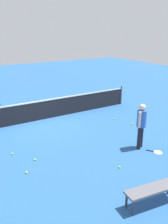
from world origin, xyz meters
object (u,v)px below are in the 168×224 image
at_px(tennis_racket_near_player, 157,152).
at_px(tennis_ball_stray_left, 35,159).
at_px(tennis_ball_baseline, 119,167).
at_px(tennis_ball_stray_right, 131,124).
at_px(courtside_bench, 153,190).
at_px(tennis_ball_by_net, 114,119).
at_px(player_near_side, 141,122).
at_px(tennis_ball_near_player, 12,154).
at_px(tennis_ball_midcourt, 26,172).

height_order(tennis_racket_near_player, tennis_ball_stray_left, tennis_ball_stray_left).
height_order(tennis_ball_baseline, tennis_ball_stray_right, same).
bearing_deg(courtside_bench, tennis_ball_baseline, 76.89).
height_order(tennis_racket_near_player, tennis_ball_stray_right, tennis_ball_stray_right).
xyz_separation_m(tennis_racket_near_player, tennis_ball_by_net, (0.82, 3.49, 0.02)).
distance_m(player_near_side, tennis_ball_baseline, 1.96).
relative_size(tennis_ball_near_player, tennis_ball_by_net, 1.00).
xyz_separation_m(player_near_side, courtside_bench, (-1.96, -2.45, -0.59)).
bearing_deg(tennis_ball_near_player, player_near_side, -25.42).
distance_m(tennis_racket_near_player, tennis_ball_stray_right, 2.74).
xyz_separation_m(player_near_side, tennis_ball_near_player, (-4.19, 1.99, -0.98)).
relative_size(tennis_ball_stray_left, courtside_bench, 0.04).
height_order(tennis_ball_midcourt, tennis_ball_stray_left, same).
relative_size(tennis_racket_near_player, tennis_ball_near_player, 8.94).
bearing_deg(tennis_ball_midcourt, tennis_ball_by_net, 23.51).
xyz_separation_m(tennis_ball_near_player, tennis_ball_baseline, (2.64, -2.69, 0.00)).
distance_m(tennis_ball_by_net, courtside_bench, 6.13).
bearing_deg(tennis_racket_near_player, courtside_bench, -140.51).
height_order(tennis_ball_midcourt, tennis_ball_stray_right, same).
distance_m(tennis_ball_stray_right, courtside_bench, 5.47).
xyz_separation_m(tennis_racket_near_player, tennis_ball_near_player, (-4.45, 2.62, 0.02)).
xyz_separation_m(tennis_ball_by_net, tennis_ball_baseline, (-2.63, -3.56, 0.00)).
relative_size(player_near_side, tennis_racket_near_player, 2.88).
bearing_deg(tennis_ball_baseline, tennis_ball_stray_left, 138.12).
xyz_separation_m(tennis_racket_near_player, tennis_ball_baseline, (-1.81, -0.07, 0.02)).
bearing_deg(tennis_ball_stray_right, tennis_ball_by_net, 104.66).
distance_m(tennis_ball_stray_left, tennis_ball_stray_right, 5.04).
distance_m(tennis_ball_baseline, courtside_bench, 1.84).
bearing_deg(tennis_racket_near_player, tennis_ball_stray_right, 66.89).
bearing_deg(tennis_ball_by_net, tennis_ball_baseline, -126.46).
bearing_deg(tennis_ball_near_player, tennis_ball_by_net, 9.40).
relative_size(tennis_racket_near_player, tennis_ball_midcourt, 8.94).
xyz_separation_m(tennis_ball_near_player, tennis_ball_midcourt, (0.02, -1.41, 0.00)).
relative_size(tennis_ball_midcourt, courtside_bench, 0.04).
distance_m(tennis_racket_near_player, tennis_ball_by_net, 3.58).
xyz_separation_m(tennis_ball_baseline, tennis_ball_stray_left, (-2.10, 1.89, 0.00)).
height_order(tennis_racket_near_player, tennis_ball_by_net, tennis_ball_by_net).
bearing_deg(tennis_ball_near_player, tennis_racket_near_player, -30.47).
bearing_deg(courtside_bench, player_near_side, 51.44).
height_order(tennis_ball_by_net, courtside_bench, courtside_bench).
bearing_deg(tennis_ball_stray_left, tennis_racket_near_player, -24.86).
relative_size(tennis_ball_by_net, courtside_bench, 0.04).
relative_size(player_near_side, tennis_ball_stray_left, 25.76).
bearing_deg(player_near_side, tennis_ball_by_net, 69.24).
bearing_deg(tennis_ball_baseline, tennis_racket_near_player, 2.32).
bearing_deg(player_near_side, tennis_ball_near_player, 154.58).
bearing_deg(tennis_ball_baseline, courtside_bench, -103.11).
height_order(tennis_ball_by_net, tennis_ball_baseline, same).
bearing_deg(tennis_ball_stray_right, tennis_ball_near_player, 179.02).
height_order(tennis_ball_near_player, tennis_ball_baseline, same).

